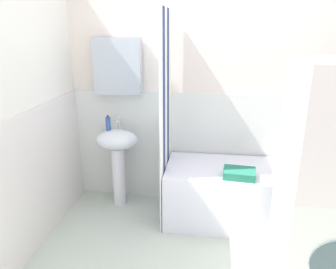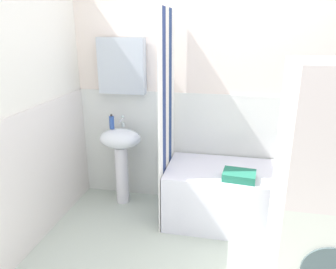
{
  "view_description": "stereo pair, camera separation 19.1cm",
  "coord_description": "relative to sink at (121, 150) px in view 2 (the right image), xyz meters",
  "views": [
    {
      "loc": [
        -0.1,
        -2.01,
        1.83
      ],
      "look_at": [
        -0.46,
        0.72,
        0.92
      ],
      "focal_mm": 34.46,
      "sensor_mm": 36.0,
      "label": 1
    },
    {
      "loc": [
        0.09,
        -1.98,
        1.83
      ],
      "look_at": [
        -0.46,
        0.72,
        0.92
      ],
      "focal_mm": 34.46,
      "sensor_mm": 36.0,
      "label": 2
    }
  ],
  "objects": [
    {
      "name": "body_wash_bottle",
      "position": [
        1.75,
        0.13,
        0.04
      ],
      "size": [
        0.06,
        0.06,
        0.2
      ],
      "color": "white",
      "rests_on": "bathtub"
    },
    {
      "name": "faucet",
      "position": [
        -0.0,
        0.08,
        0.28
      ],
      "size": [
        0.03,
        0.12,
        0.12
      ],
      "color": "silver",
      "rests_on": "sink"
    },
    {
      "name": "washer_dryer_stack",
      "position": [
        1.75,
        -0.98,
        0.21
      ],
      "size": [
        0.59,
        0.6,
        1.66
      ],
      "color": "white",
      "rests_on": "ground_plane"
    },
    {
      "name": "shower_curtain",
      "position": [
        0.53,
        -0.15,
        0.39
      ],
      "size": [
        0.01,
        0.68,
        2.0
      ],
      "color": "white",
      "rests_on": "ground_plane"
    },
    {
      "name": "wall_back_tiled",
      "position": [
        0.97,
        0.23,
        0.53
      ],
      "size": [
        3.6,
        0.18,
        2.4
      ],
      "color": "white",
      "rests_on": "ground_plane"
    },
    {
      "name": "towel_folded",
      "position": [
        1.22,
        -0.35,
        -0.02
      ],
      "size": [
        0.3,
        0.24,
        0.07
      ],
      "primitive_type": "cube",
      "rotation": [
        0.0,
        0.0,
        -0.1
      ],
      "color": "#226D55",
      "rests_on": "bathtub"
    },
    {
      "name": "shampoo_bottle",
      "position": [
        1.93,
        0.12,
        0.03
      ],
      "size": [
        0.04,
        0.04,
        0.18
      ],
      "color": "#2B7959",
      "rests_on": "bathtub"
    },
    {
      "name": "sink",
      "position": [
        0.0,
        0.0,
        0.0
      ],
      "size": [
        0.44,
        0.34,
        0.84
      ],
      "color": "white",
      "rests_on": "ground_plane"
    },
    {
      "name": "soap_dispenser",
      "position": [
        -0.09,
        0.01,
        0.29
      ],
      "size": [
        0.05,
        0.05,
        0.16
      ],
      "color": "#3053A6",
      "rests_on": "sink"
    },
    {
      "name": "bathtub",
      "position": [
        1.29,
        -0.15,
        -0.33
      ],
      "size": [
        1.49,
        0.68,
        0.56
      ],
      "primitive_type": "cube",
      "color": "white",
      "rests_on": "ground_plane"
    },
    {
      "name": "conditioner_bottle",
      "position": [
        1.81,
        0.13,
        0.06
      ],
      "size": [
        0.04,
        0.04,
        0.24
      ],
      "color": "gold",
      "rests_on": "bathtub"
    },
    {
      "name": "wall_left_tiled",
      "position": [
        -0.54,
        -0.69,
        0.5
      ],
      "size": [
        0.07,
        1.81,
        2.4
      ],
      "color": "white",
      "rests_on": "ground_plane"
    }
  ]
}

